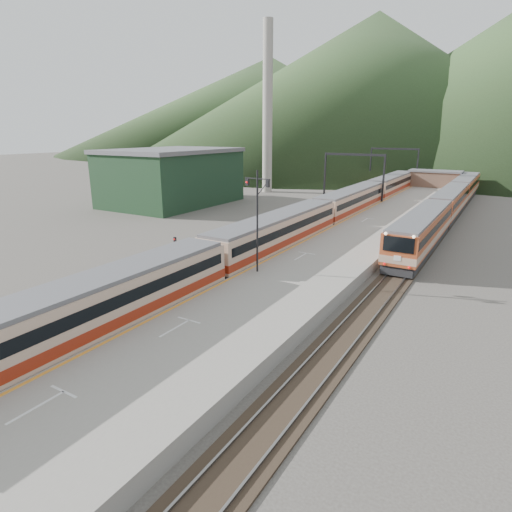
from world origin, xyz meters
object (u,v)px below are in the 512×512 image
Objects in this scene: main_train at (321,213)px; worker at (35,317)px; signal_mast at (257,212)px; second_train at (450,203)px.

worker is (-4.25, -32.52, -1.25)m from main_train.
worker is (-6.91, -13.54, -4.70)m from signal_mast.
main_train is 32.82m from worker.
second_train is 33.16× the size of worker.
second_train reaches higher than worker.
signal_mast reaches higher than worker.
signal_mast is at bearing -82.04° from main_train.
signal_mast is 15.91m from worker.
main_train is at bearing 97.96° from signal_mast.
main_train is at bearing -124.24° from second_train.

